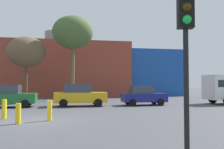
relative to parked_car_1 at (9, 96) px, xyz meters
The scene contains 11 objects.
ground_plane 8.74m from the parked_car_1, 69.28° to the right, with size 200.00×200.00×0.00m, color #47474C.
building_backdrop 19.62m from the parked_car_1, 81.21° to the left, with size 39.73×10.22×10.24m.
parked_car_1 is the anchor object (origin of this frame).
parked_car_2 5.71m from the parked_car_1, ahead, with size 4.36×2.14×1.89m.
parked_car_3 11.32m from the parked_car_1, ahead, with size 3.89×1.91×1.69m.
traffic_light_near_right 17.60m from the parked_car_1, 65.00° to the right, with size 0.41×0.39×4.03m.
bare_tree_0 11.52m from the parked_car_1, 55.49° to the left, with size 4.74×4.74×9.79m.
bare_tree_1 9.55m from the parked_car_1, 90.11° to the left, with size 4.38×4.38×7.33m.
bollard_yellow_0 7.17m from the parked_car_1, 78.85° to the right, with size 0.24×0.24×1.04m, color yellow.
bollard_yellow_1 9.25m from the parked_car_1, 74.57° to the right, with size 0.24×0.24×0.96m, color yellow.
bollard_yellow_2 8.99m from the parked_car_1, 64.82° to the right, with size 0.24×0.24×1.02m, color yellow.
Camera 1 is at (1.68, -12.86, 1.85)m, focal length 39.28 mm.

